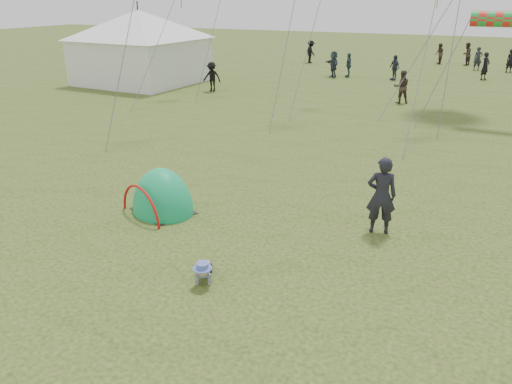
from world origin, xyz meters
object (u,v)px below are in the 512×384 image
at_px(standing_adult, 381,196).
at_px(event_marquee, 140,44).
at_px(popup_tent, 163,211).
at_px(crawling_toddler, 204,269).

bearing_deg(standing_adult, event_marquee, -55.61).
distance_m(popup_tent, standing_adult, 5.58).
height_order(standing_adult, event_marquee, event_marquee).
height_order(crawling_toddler, event_marquee, event_marquee).
distance_m(standing_adult, event_marquee, 24.11).
distance_m(popup_tent, event_marquee, 21.26).
relative_size(crawling_toddler, event_marquee, 0.10).
xyz_separation_m(crawling_toddler, standing_adult, (2.70, 3.64, 0.68)).
height_order(popup_tent, event_marquee, event_marquee).
bearing_deg(event_marquee, popup_tent, -48.87).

